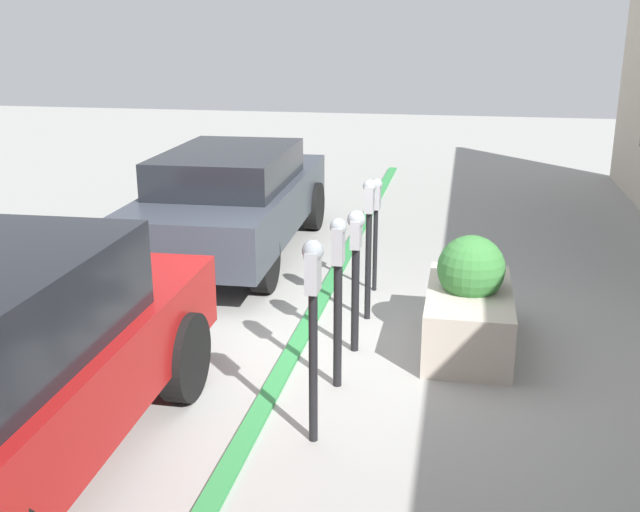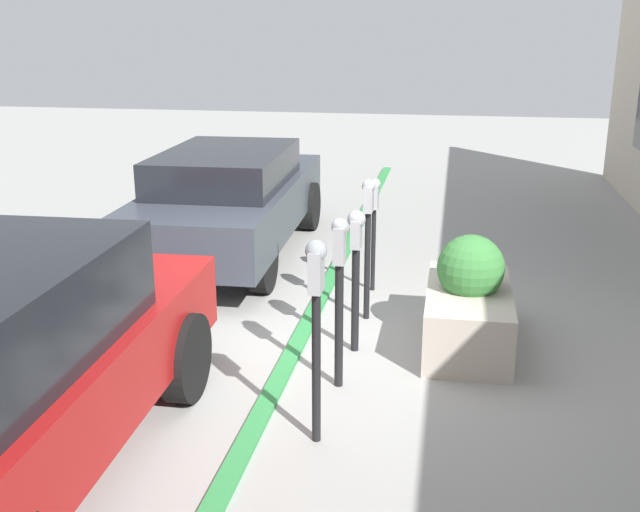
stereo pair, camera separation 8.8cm
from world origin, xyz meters
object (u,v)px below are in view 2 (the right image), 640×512
parking_meter_middle (356,254)px  planter_box (468,305)px  parking_meter_nearest (316,303)px  parking_meter_farthest (374,209)px  parking_meter_second (339,278)px  parked_car_middle (230,198)px  parking_meter_fourth (368,224)px

parking_meter_middle → planter_box: size_ratio=0.85×
parking_meter_nearest → parking_meter_farthest: 3.41m
parking_meter_second → parking_meter_farthest: bearing=-0.4°
parking_meter_nearest → parked_car_middle: 4.95m
parking_meter_nearest → planter_box: (1.99, -1.12, -0.69)m
parking_meter_middle → parking_meter_fourth: size_ratio=0.92×
parking_meter_nearest → parking_meter_farthest: bearing=-0.7°
parking_meter_second → parking_meter_middle: 0.76m
parking_meter_nearest → parking_meter_fourth: bearing=-1.8°
parking_meter_fourth → parking_meter_farthest: parking_meter_fourth is taller
parking_meter_middle → parking_meter_farthest: parking_meter_middle is taller
parking_meter_farthest → planter_box: (-1.42, -1.08, -0.57)m
parking_meter_middle → planter_box: 1.23m
parking_meter_farthest → planter_box: bearing=-142.8°
parked_car_middle → parking_meter_second: bearing=-152.3°
parking_meter_second → parking_meter_nearest: bearing=178.4°
parking_meter_middle → parking_meter_farthest: 1.74m
parked_car_middle → parking_meter_farthest: bearing=-120.0°
parking_meter_middle → parking_meter_fourth: bearing=-0.9°
parking_meter_nearest → planter_box: bearing=-29.5°
parking_meter_second → planter_box: bearing=-45.7°
parking_meter_second → parked_car_middle: 4.14m
parking_meter_nearest → parking_meter_second: size_ratio=1.05×
parking_meter_second → parking_meter_fourth: size_ratio=0.99×
parking_meter_nearest → parking_meter_middle: 1.68m
parking_meter_second → parking_meter_fourth: 1.59m
parking_meter_fourth → parking_meter_nearest: bearing=178.2°
planter_box → parking_meter_middle: bearing=106.6°
parking_meter_fourth → parked_car_middle: size_ratio=0.32×
parking_meter_middle → parked_car_middle: parked_car_middle is taller
parking_meter_nearest → parking_meter_second: parking_meter_nearest is taller
parking_meter_middle → parking_meter_second: bearing=177.0°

